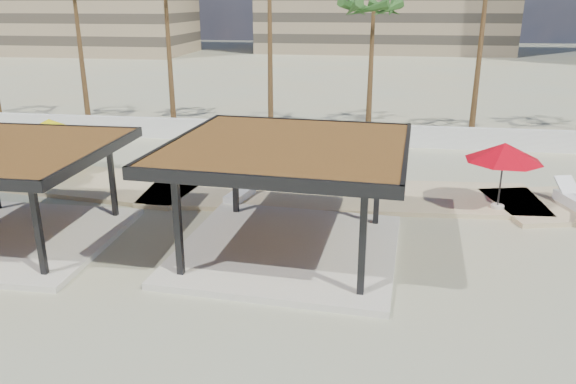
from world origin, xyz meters
name	(u,v)px	position (x,y,z in m)	size (l,w,h in m)	color
ground	(256,271)	(0.00, 0.00, 0.00)	(200.00, 200.00, 0.00)	tan
promenade	(339,191)	(2.00, 7.67, 0.06)	(44.45, 7.97, 0.24)	#C6B284
boundary_wall	(314,133)	(0.00, 16.00, 0.60)	(56.00, 0.30, 1.20)	silver
pavilion_central	(288,188)	(0.76, 1.49, 2.17)	(7.68, 7.68, 3.64)	beige
pavilion_west	(10,186)	(-8.32, 0.89, 1.99)	(6.59, 6.59, 3.33)	beige
umbrella_b	(50,127)	(-11.10, 8.01, 2.32)	(2.83, 2.83, 2.49)	beige
umbrella_c	(504,152)	(8.14, 6.23, 2.37)	(3.67, 3.67, 2.55)	beige
umbrella_f	(21,141)	(-11.07, 5.80, 2.20)	(3.07, 3.07, 2.35)	beige
lounger_a	(240,194)	(-1.85, 5.84, 0.35)	(0.99, 1.95, 0.70)	silver
palm_e	(373,13)	(3.00, 18.40, 7.04)	(3.00, 3.00, 8.14)	brown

